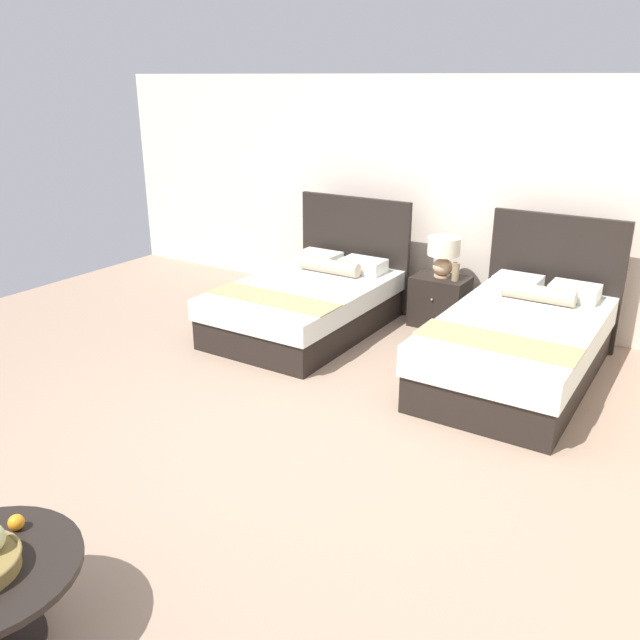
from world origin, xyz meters
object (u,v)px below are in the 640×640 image
at_px(nightstand, 439,301).
at_px(bed_near_window, 310,302).
at_px(bed_near_corner, 519,343).
at_px(loose_orange, 16,522).
at_px(table_lamp, 444,252).
at_px(vase, 456,272).

bearing_deg(nightstand, bed_near_window, -143.09).
height_order(bed_near_corner, loose_orange, bed_near_corner).
distance_m(bed_near_corner, table_lamp, 1.46).
height_order(bed_near_window, table_lamp, bed_near_window).
relative_size(nightstand, table_lamp, 1.35).
height_order(bed_near_window, loose_orange, bed_near_window).
distance_m(bed_near_window, loose_orange, 4.05).
distance_m(bed_near_corner, nightstand, 1.37).
bearing_deg(vase, nightstand, 166.63).
height_order(nightstand, table_lamp, table_lamp).
height_order(bed_near_corner, table_lamp, bed_near_corner).
distance_m(bed_near_window, table_lamp, 1.46).
relative_size(table_lamp, vase, 2.21).
bearing_deg(table_lamp, nightstand, -90.00).
relative_size(nightstand, vase, 2.99).
relative_size(bed_near_window, table_lamp, 4.95).
bearing_deg(nightstand, bed_near_corner, -37.14).
distance_m(nightstand, vase, 0.40).
distance_m(bed_near_corner, loose_orange, 4.12).
relative_size(table_lamp, loose_orange, 5.36).
height_order(bed_near_corner, nightstand, bed_near_corner).
xyz_separation_m(bed_near_corner, table_lamp, (-1.09, 0.85, 0.47)).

